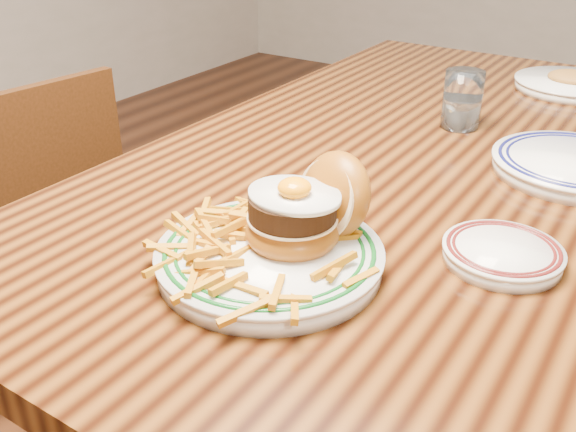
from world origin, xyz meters
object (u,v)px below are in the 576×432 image
Objects in this scene: main_plate at (281,238)px; chair_left at (37,229)px; side_plate at (503,252)px; table at (406,192)px.

chair_left is at bearing -173.49° from main_plate.
side_plate is (0.24, 0.16, -0.02)m from main_plate.
table is at bearing 22.15° from chair_left.
chair_left is 1.15m from side_plate.
table is 0.48m from main_plate.
table is 0.91m from chair_left.
main_plate is at bearing -145.39° from side_plate.
chair_left reaches higher than table.
table is at bearing 113.62° from main_plate.
main_plate is 2.00× the size of side_plate.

